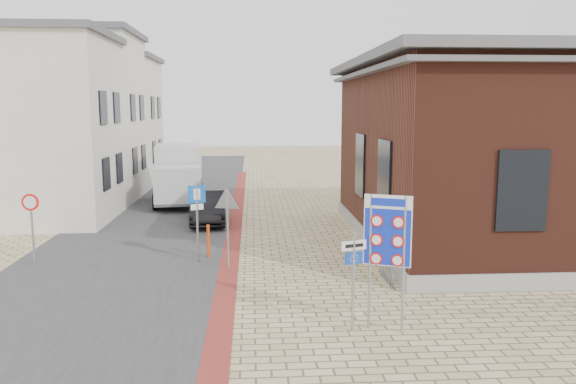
{
  "coord_description": "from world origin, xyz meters",
  "views": [
    {
      "loc": [
        -1.23,
        -13.47,
        5.02
      ],
      "look_at": [
        -0.04,
        5.1,
        2.2
      ],
      "focal_mm": 35.0,
      "sensor_mm": 36.0,
      "label": 1
    }
  ],
  "objects_px": {
    "parking_sign": "(197,208)",
    "bollard": "(208,241)",
    "box_truck": "(179,174)",
    "sedan": "(208,207)",
    "essen_sign": "(353,269)",
    "border_sign": "(388,233)"
  },
  "relations": [
    {
      "from": "box_truck",
      "to": "bollard",
      "type": "bearing_deg",
      "value": -83.56
    },
    {
      "from": "essen_sign",
      "to": "bollard",
      "type": "distance_m",
      "value": 7.54
    },
    {
      "from": "box_truck",
      "to": "bollard",
      "type": "xyz_separation_m",
      "value": [
        2.34,
        -10.99,
        -1.0
      ]
    },
    {
      "from": "sedan",
      "to": "essen_sign",
      "type": "height_order",
      "value": "essen_sign"
    },
    {
      "from": "bollard",
      "to": "essen_sign",
      "type": "bearing_deg",
      "value": -60.19
    },
    {
      "from": "sedan",
      "to": "border_sign",
      "type": "xyz_separation_m",
      "value": [
        4.95,
        -12.41,
        1.56
      ]
    },
    {
      "from": "essen_sign",
      "to": "parking_sign",
      "type": "height_order",
      "value": "parking_sign"
    },
    {
      "from": "parking_sign",
      "to": "sedan",
      "type": "bearing_deg",
      "value": 68.46
    },
    {
      "from": "box_truck",
      "to": "border_sign",
      "type": "relative_size",
      "value": 1.92
    },
    {
      "from": "sedan",
      "to": "bollard",
      "type": "relative_size",
      "value": 3.72
    },
    {
      "from": "essen_sign",
      "to": "parking_sign",
      "type": "relative_size",
      "value": 0.85
    },
    {
      "from": "parking_sign",
      "to": "bollard",
      "type": "distance_m",
      "value": 1.36
    },
    {
      "from": "sedan",
      "to": "essen_sign",
      "type": "xyz_separation_m",
      "value": [
        4.2,
        -12.41,
        0.77
      ]
    },
    {
      "from": "box_truck",
      "to": "bollard",
      "type": "height_order",
      "value": "box_truck"
    },
    {
      "from": "parking_sign",
      "to": "border_sign",
      "type": "bearing_deg",
      "value": -74.61
    },
    {
      "from": "border_sign",
      "to": "bollard",
      "type": "distance_m",
      "value": 8.07
    },
    {
      "from": "border_sign",
      "to": "parking_sign",
      "type": "xyz_separation_m",
      "value": [
        -4.77,
        6.0,
        -0.46
      ]
    },
    {
      "from": "border_sign",
      "to": "parking_sign",
      "type": "distance_m",
      "value": 7.68
    },
    {
      "from": "box_truck",
      "to": "parking_sign",
      "type": "bearing_deg",
      "value": -85.51
    },
    {
      "from": "bollard",
      "to": "box_truck",
      "type": "bearing_deg",
      "value": 102.0
    },
    {
      "from": "essen_sign",
      "to": "border_sign",
      "type": "bearing_deg",
      "value": -17.74
    },
    {
      "from": "box_truck",
      "to": "bollard",
      "type": "distance_m",
      "value": 11.28
    }
  ]
}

